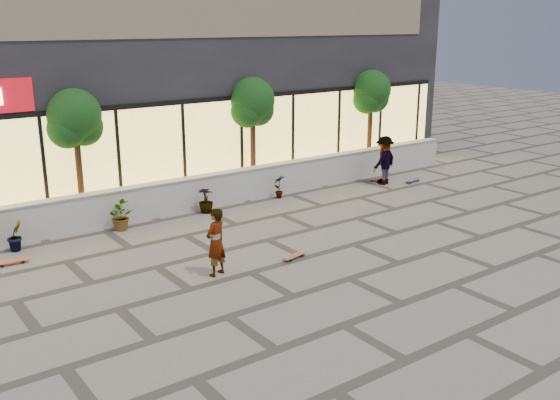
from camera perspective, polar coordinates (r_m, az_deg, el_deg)
ground at (r=14.54m, az=6.36°, el=-7.16°), size 80.00×80.00×0.00m
planter_wall at (r=19.79m, az=-7.35°, el=0.74°), size 22.00×0.42×1.04m
retail_building at (r=24.10m, az=-14.16°, el=12.11°), size 24.00×9.17×8.50m
shrub_b at (r=17.41m, az=-23.05°, el=-3.00°), size 0.57×0.57×0.81m
shrub_c at (r=18.17m, az=-14.50°, el=-1.44°), size 0.68×0.77×0.81m
shrub_d at (r=19.31m, az=-6.80°, el=0.00°), size 0.64×0.64×0.81m
shrub_e at (r=20.77m, az=-0.07°, el=1.26°), size 0.46×0.35×0.81m
tree_midwest at (r=18.56m, az=-18.24°, el=6.82°), size 1.60×1.50×3.92m
tree_mideast at (r=21.17m, az=-2.53°, el=8.65°), size 1.60×1.50×3.92m
tree_east at (r=24.62m, az=8.33°, el=9.54°), size 1.60×1.50×3.92m
skater_center at (r=14.45m, az=-5.89°, el=-3.85°), size 0.69×0.57×1.62m
skater_right_near at (r=22.98m, az=9.53°, el=3.67°), size 1.10×0.80×1.73m
skater_right_far at (r=22.76m, az=9.51°, el=3.59°), size 1.24×0.86×1.76m
skateboard_center at (r=15.60m, az=1.34°, el=-5.11°), size 0.77×0.34×0.09m
skateboard_left at (r=16.56m, az=-23.30°, el=-5.19°), size 0.80×0.26×0.09m
skateboard_right_near at (r=23.39m, az=8.85°, el=1.92°), size 0.73×0.33×0.09m
skateboard_right_far at (r=23.42m, az=12.06°, el=1.79°), size 0.81×0.31×0.09m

